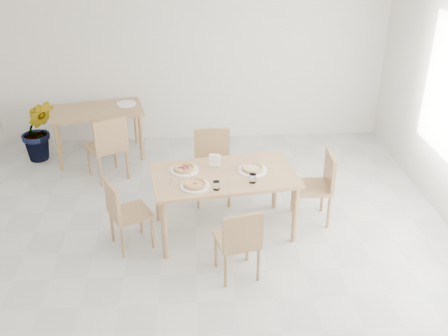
{
  "coord_description": "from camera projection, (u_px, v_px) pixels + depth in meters",
  "views": [
    {
      "loc": [
        0.01,
        -4.33,
        3.47
      ],
      "look_at": [
        0.33,
        0.78,
        0.82
      ],
      "focal_mm": 42.0,
      "sensor_mm": 36.0,
      "label": 1
    }
  ],
  "objects": [
    {
      "name": "napkin_holder",
      "position": [
        215.0,
        161.0,
        5.93
      ],
      "size": [
        0.14,
        0.09,
        0.15
      ],
      "rotation": [
        0.0,
        0.0,
        -0.23
      ],
      "color": "silver",
      "rests_on": "main_table"
    },
    {
      "name": "pizza_mushroom",
      "position": [
        253.0,
        168.0,
        5.85
      ],
      "size": [
        0.25,
        0.25,
        0.03
      ],
      "rotation": [
        0.0,
        0.0,
        0.03
      ],
      "color": "#DFBF69",
      "rests_on": "plate_mushroom"
    },
    {
      "name": "tumbler_a",
      "position": [
        253.0,
        178.0,
        5.6
      ],
      "size": [
        0.08,
        0.08,
        0.1
      ],
      "primitive_type": "cylinder",
      "color": "white",
      "rests_on": "main_table"
    },
    {
      "name": "chair_north",
      "position": [
        212.0,
        160.0,
        6.6
      ],
      "size": [
        0.45,
        0.45,
        0.91
      ],
      "rotation": [
        0.0,
        0.0,
        0.01
      ],
      "color": "tan",
      "rests_on": "ground"
    },
    {
      "name": "potted_plant",
      "position": [
        38.0,
        130.0,
        7.61
      ],
      "size": [
        0.59,
        0.52,
        0.92
      ],
      "primitive_type": "imported",
      "rotation": [
        0.0,
        0.0,
        0.25
      ],
      "color": "#1E641E",
      "rests_on": "ground"
    },
    {
      "name": "chair_back_s",
      "position": [
        108.0,
        144.0,
        7.01
      ],
      "size": [
        0.63,
        0.63,
        0.93
      ],
      "rotation": [
        0.0,
        0.0,
        3.68
      ],
      "color": "tan",
      "rests_on": "ground"
    },
    {
      "name": "pizza_margherita",
      "position": [
        195.0,
        184.0,
        5.52
      ],
      "size": [
        0.26,
        0.26,
        0.03
      ],
      "rotation": [
        0.0,
        0.0,
        -0.07
      ],
      "color": "#DFBF69",
      "rests_on": "plate_margherita"
    },
    {
      "name": "second_table",
      "position": [
        97.0,
        116.0,
        7.61
      ],
      "size": [
        1.43,
        1.01,
        0.75
      ],
      "rotation": [
        0.0,
        0.0,
        0.22
      ],
      "color": "tan",
      "rests_on": "ground"
    },
    {
      "name": "pizza_pepperoni",
      "position": [
        184.0,
        168.0,
        5.85
      ],
      "size": [
        0.25,
        0.25,
        0.03
      ],
      "rotation": [
        0.0,
        0.0,
        0.03
      ],
      "color": "#DFBF69",
      "rests_on": "plate_pepperoni"
    },
    {
      "name": "chair_west",
      "position": [
        123.0,
        210.0,
        5.64
      ],
      "size": [
        0.54,
        0.54,
        0.81
      ],
      "rotation": [
        0.0,
        0.0,
        2.02
      ],
      "color": "tan",
      "rests_on": "ground"
    },
    {
      "name": "chair_south",
      "position": [
        240.0,
        239.0,
        5.16
      ],
      "size": [
        0.48,
        0.48,
        0.82
      ],
      "rotation": [
        0.0,
        0.0,
        3.37
      ],
      "color": "tan",
      "rests_on": "ground"
    },
    {
      "name": "fork_b",
      "position": [
        171.0,
        182.0,
        5.62
      ],
      "size": [
        0.02,
        0.18,
        0.01
      ],
      "primitive_type": "cube",
      "rotation": [
        0.0,
        0.0,
        -0.05
      ],
      "color": "silver",
      "rests_on": "main_table"
    },
    {
      "name": "plate_mushroom",
      "position": [
        252.0,
        170.0,
        5.86
      ],
      "size": [
        0.33,
        0.33,
        0.02
      ],
      "primitive_type": "cylinder",
      "color": "white",
      "rests_on": "main_table"
    },
    {
      "name": "chair_back_n",
      "position": [
        97.0,
        111.0,
        8.29
      ],
      "size": [
        0.54,
        0.54,
        0.8
      ],
      "rotation": [
        0.0,
        0.0,
        0.5
      ],
      "color": "tan",
      "rests_on": "ground"
    },
    {
      "name": "plate_empty",
      "position": [
        126.0,
        104.0,
        7.74
      ],
      "size": [
        0.28,
        0.28,
        0.02
      ],
      "primitive_type": "cylinder",
      "color": "white",
      "rests_on": "second_table"
    },
    {
      "name": "plate_pepperoni",
      "position": [
        184.0,
        170.0,
        5.86
      ],
      "size": [
        0.32,
        0.32,
        0.02
      ],
      "primitive_type": "cylinder",
      "color": "white",
      "rests_on": "main_table"
    },
    {
      "name": "tumbler_b",
      "position": [
        216.0,
        185.0,
        5.47
      ],
      "size": [
        0.07,
        0.07,
        0.09
      ],
      "primitive_type": "cylinder",
      "color": "white",
      "rests_on": "main_table"
    },
    {
      "name": "chair_east",
      "position": [
        319.0,
        182.0,
        6.13
      ],
      "size": [
        0.45,
        0.45,
        0.87
      ],
      "rotation": [
        0.0,
        0.0,
        -1.61
      ],
      "color": "tan",
      "rests_on": "ground"
    },
    {
      "name": "plate_margherita",
      "position": [
        195.0,
        186.0,
        5.53
      ],
      "size": [
        0.32,
        0.32,
        0.02
      ],
      "primitive_type": "cylinder",
      "color": "white",
      "rests_on": "main_table"
    },
    {
      "name": "main_table",
      "position": [
        224.0,
        180.0,
        5.83
      ],
      "size": [
        1.7,
        1.12,
        0.75
      ],
      "rotation": [
        0.0,
        0.0,
        0.15
      ],
      "color": "tan",
      "rests_on": "ground"
    },
    {
      "name": "fork_a",
      "position": [
        228.0,
        184.0,
        5.59
      ],
      "size": [
        0.02,
        0.17,
        0.01
      ],
      "primitive_type": "cube",
      "rotation": [
        0.0,
        0.0,
        -0.05
      ],
      "color": "silver",
      "rests_on": "main_table"
    }
  ]
}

